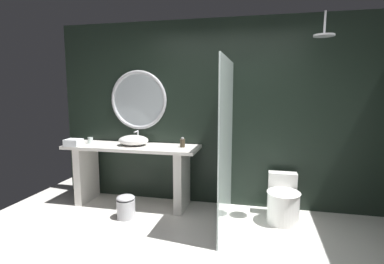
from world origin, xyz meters
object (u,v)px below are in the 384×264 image
soap_dispenser (182,143)px  tumbler_cup (90,140)px  rain_shower_head (324,34)px  vessel_sink (133,140)px  folded_hand_towel (73,142)px  waste_bin (126,206)px  toilet (283,201)px  round_wall_mirror (138,100)px

soap_dispenser → tumbler_cup: bearing=-179.7°
rain_shower_head → vessel_sink: bearing=175.6°
tumbler_cup → folded_hand_towel: (-0.12, -0.23, 0.00)m
soap_dispenser → folded_hand_towel: (-1.51, -0.24, -0.01)m
rain_shower_head → waste_bin: 3.13m
soap_dispenser → toilet: soap_dispenser is taller
waste_bin → soap_dispenser: bearing=38.6°
rain_shower_head → waste_bin: bearing=-172.9°
vessel_sink → round_wall_mirror: (-0.02, 0.27, 0.55)m
round_wall_mirror → rain_shower_head: rain_shower_head is taller
folded_hand_towel → tumbler_cup: bearing=61.5°
toilet → tumbler_cup: bearing=177.6°
vessel_sink → tumbler_cup: size_ratio=4.84×
soap_dispenser → waste_bin: 1.11m
folded_hand_towel → rain_shower_head: bearing=0.4°
round_wall_mirror → rain_shower_head: (2.41, -0.45, 0.76)m
toilet → folded_hand_towel: size_ratio=2.79×
tumbler_cup → rain_shower_head: bearing=-3.8°
toilet → rain_shower_head: bearing=-14.3°
tumbler_cup → round_wall_mirror: round_wall_mirror is taller
round_wall_mirror → rain_shower_head: size_ratio=3.15×
waste_bin → vessel_sink: bearing=99.9°
vessel_sink → soap_dispenser: vessel_sink is taller
vessel_sink → folded_hand_towel: bearing=-165.6°
toilet → waste_bin: toilet is taller
tumbler_cup → waste_bin: tumbler_cup is taller
folded_hand_towel → toilet: bearing=2.3°
vessel_sink → folded_hand_towel: 0.84m
vessel_sink → tumbler_cup: vessel_sink is taller
tumbler_cup → waste_bin: (0.77, -0.49, -0.75)m
toilet → folded_hand_towel: folded_hand_towel is taller
waste_bin → folded_hand_towel: bearing=163.6°
tumbler_cup → waste_bin: 1.18m
vessel_sink → tumbler_cup: 0.69m
soap_dispenser → round_wall_mirror: (-0.73, 0.24, 0.57)m
waste_bin → folded_hand_towel: (-0.89, 0.26, 0.75)m
tumbler_cup → rain_shower_head: size_ratio=0.32×
vessel_sink → folded_hand_towel: vessel_sink is taller
waste_bin → folded_hand_towel: folded_hand_towel is taller
tumbler_cup → soap_dispenser: size_ratio=0.64×
waste_bin → tumbler_cup: bearing=147.4°
vessel_sink → round_wall_mirror: round_wall_mirror is taller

